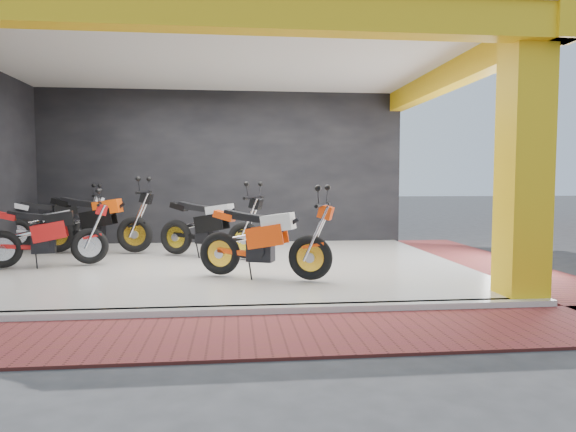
% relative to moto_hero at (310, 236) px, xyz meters
% --- Properties ---
extents(ground, '(80.00, 80.00, 0.00)m').
position_rel_moto_hero_xyz_m(ground, '(-1.29, -0.30, -0.74)').
color(ground, '#2D2D30').
rests_on(ground, ground).
extents(showroom_floor, '(8.00, 6.00, 0.10)m').
position_rel_moto_hero_xyz_m(showroom_floor, '(-1.29, 1.70, -0.69)').
color(showroom_floor, white).
rests_on(showroom_floor, ground).
extents(showroom_ceiling, '(8.40, 6.40, 0.20)m').
position_rel_moto_hero_xyz_m(showroom_ceiling, '(-1.29, 1.70, 2.86)').
color(showroom_ceiling, beige).
rests_on(showroom_ceiling, corner_column).
extents(back_wall, '(8.20, 0.20, 3.50)m').
position_rel_moto_hero_xyz_m(back_wall, '(-1.29, 4.80, 1.01)').
color(back_wall, black).
rests_on(back_wall, ground).
extents(corner_column, '(0.50, 0.50, 3.50)m').
position_rel_moto_hero_xyz_m(corner_column, '(2.46, -1.05, 1.01)').
color(corner_column, yellow).
rests_on(corner_column, ground).
extents(header_beam_front, '(8.40, 0.30, 0.40)m').
position_rel_moto_hero_xyz_m(header_beam_front, '(-1.29, -1.30, 2.56)').
color(header_beam_front, yellow).
rests_on(header_beam_front, corner_column).
extents(header_beam_right, '(0.30, 6.40, 0.40)m').
position_rel_moto_hero_xyz_m(header_beam_right, '(2.71, 1.70, 2.56)').
color(header_beam_right, yellow).
rests_on(header_beam_right, corner_column).
extents(floor_kerb, '(8.00, 0.20, 0.10)m').
position_rel_moto_hero_xyz_m(floor_kerb, '(-1.29, -1.32, -0.69)').
color(floor_kerb, white).
rests_on(floor_kerb, ground).
extents(paver_front, '(9.00, 1.40, 0.03)m').
position_rel_moto_hero_xyz_m(paver_front, '(-1.29, -2.10, -0.73)').
color(paver_front, maroon).
rests_on(paver_front, ground).
extents(paver_right, '(1.40, 7.00, 0.03)m').
position_rel_moto_hero_xyz_m(paver_right, '(3.51, 1.70, -0.73)').
color(paver_right, maroon).
rests_on(paver_right, ground).
extents(moto_hero, '(2.24, 1.53, 1.28)m').
position_rel_moto_hero_xyz_m(moto_hero, '(0.00, 0.00, 0.00)').
color(moto_hero, '#FF450A').
rests_on(moto_hero, showroom_floor).
extents(moto_row_a, '(2.30, 1.68, 1.32)m').
position_rel_moto_hero_xyz_m(moto_row_a, '(-0.86, 2.07, 0.02)').
color(moto_row_a, black).
rests_on(moto_row_a, showroom_floor).
extents(moto_row_b, '(2.09, 1.12, 1.21)m').
position_rel_moto_hero_xyz_m(moto_row_b, '(-3.42, 1.74, -0.03)').
color(moto_row_b, '#B11412').
rests_on(moto_row_b, showroom_floor).
extents(moto_row_c, '(2.41, 1.18, 1.41)m').
position_rel_moto_hero_xyz_m(moto_row_c, '(-2.93, 3.03, 0.06)').
color(moto_row_c, black).
rests_on(moto_row_c, showroom_floor).
extents(moto_row_d, '(2.22, 1.62, 1.28)m').
position_rel_moto_hero_xyz_m(moto_row_d, '(-4.09, 4.20, -0.00)').
color(moto_row_d, '#B3B5BB').
rests_on(moto_row_d, showroom_floor).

